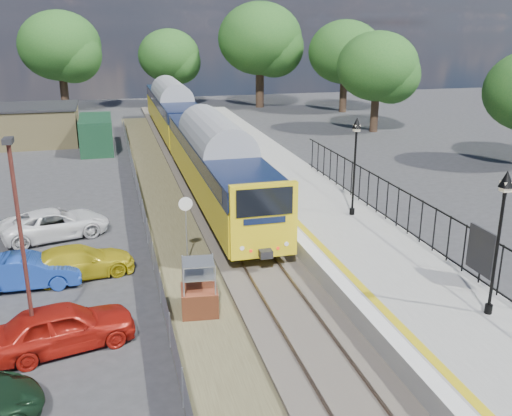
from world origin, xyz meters
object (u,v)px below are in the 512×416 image
object	(u,v)px
brick_plinth	(199,288)
car_yellow	(79,262)
victorian_lamp_north	(356,144)
car_blue	(27,271)
train	(189,128)
speed_sign	(186,218)
car_white	(55,224)
car_red	(63,327)
carpark_lamp	(21,237)
victorian_lamp_south	(502,210)

from	to	relation	value
brick_plinth	car_yellow	bearing A→B (deg)	134.25
victorian_lamp_north	car_blue	distance (m)	14.88
train	speed_sign	size ratio (longest dim) A/B	14.29
train	car_yellow	world-z (taller)	train
car_yellow	car_white	distance (m)	4.90
brick_plinth	car_white	world-z (taller)	brick_plinth
car_white	car_red	bearing A→B (deg)	170.39
carpark_lamp	car_yellow	world-z (taller)	carpark_lamp
car_red	carpark_lamp	bearing A→B (deg)	92.42
car_yellow	car_red	bearing A→B (deg)	166.77
train	victorian_lamp_north	bearing A→B (deg)	-72.55
car_red	car_white	distance (m)	10.11
car_red	car_white	size ratio (longest dim) A/B	0.89
victorian_lamp_north	carpark_lamp	xyz separation A→B (m)	(-13.45, -7.45, -0.49)
victorian_lamp_north	car_blue	size ratio (longest dim) A/B	1.17
train	speed_sign	xyz separation A→B (m)	(-2.76, -18.47, -0.39)
train	car_red	distance (m)	25.24
brick_plinth	speed_sign	distance (m)	4.62
victorian_lamp_north	carpark_lamp	distance (m)	15.38
train	brick_plinth	bearing A→B (deg)	-97.40
victorian_lamp_north	carpark_lamp	size ratio (longest dim) A/B	0.69
victorian_lamp_north	car_red	xyz separation A→B (m)	(-12.66, -7.22, -3.56)
car_red	car_yellow	size ratio (longest dim) A/B	1.01
victorian_lamp_south	speed_sign	bearing A→B (deg)	134.55
speed_sign	car_blue	xyz separation A→B (m)	(-6.16, -0.81, -1.30)
carpark_lamp	car_blue	distance (m)	5.99
speed_sign	carpark_lamp	world-z (taller)	carpark_lamp
train	victorian_lamp_south	bearing A→B (deg)	-78.43
victorian_lamp_north	speed_sign	xyz separation A→B (m)	(-8.06, -1.61, -2.35)
train	brick_plinth	xyz separation A→B (m)	(-2.98, -22.97, -1.39)
car_red	train	bearing A→B (deg)	-30.40
carpark_lamp	car_yellow	bearing A→B (deg)	79.03
victorian_lamp_north	brick_plinth	size ratio (longest dim) A/B	2.32
brick_plinth	car_red	bearing A→B (deg)	-165.71
victorian_lamp_south	brick_plinth	xyz separation A→B (m)	(-8.48, 3.89, -3.35)
car_yellow	car_white	world-z (taller)	car_white
train	car_white	world-z (taller)	train
victorian_lamp_north	car_yellow	xyz separation A→B (m)	(-12.38, -1.90, -3.68)
car_white	carpark_lamp	bearing A→B (deg)	165.88
victorian_lamp_south	car_red	size ratio (longest dim) A/B	1.07
brick_plinth	speed_sign	bearing A→B (deg)	87.22
train	carpark_lamp	bearing A→B (deg)	-108.54
victorian_lamp_south	brick_plinth	distance (m)	9.91
car_blue	car_yellow	bearing A→B (deg)	-73.84
car_blue	car_white	size ratio (longest dim) A/B	0.81
brick_plinth	car_blue	xyz separation A→B (m)	(-5.94, 3.69, -0.31)
car_yellow	car_white	bearing A→B (deg)	3.94
speed_sign	train	bearing A→B (deg)	78.74
brick_plinth	car_yellow	distance (m)	5.88
carpark_lamp	car_yellow	xyz separation A→B (m)	(1.07, 5.54, -3.18)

